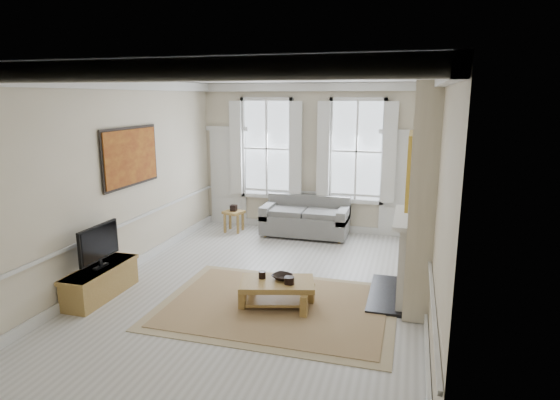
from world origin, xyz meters
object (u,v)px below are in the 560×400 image
(tv_stand, at_px, (101,282))
(coffee_table, at_px, (277,286))
(sofa, at_px, (306,219))
(side_table, at_px, (234,215))

(tv_stand, bearing_deg, coffee_table, 8.37)
(coffee_table, bearing_deg, tv_stand, 173.28)
(sofa, xyz_separation_m, coffee_table, (0.42, -3.78, -0.03))
(sofa, xyz_separation_m, side_table, (-1.69, -0.17, 0.02))
(sofa, bearing_deg, coffee_table, -83.63)
(sofa, height_order, side_table, sofa)
(side_table, xyz_separation_m, coffee_table, (2.11, -3.60, -0.05))
(coffee_table, relative_size, tv_stand, 0.89)
(sofa, distance_m, side_table, 1.69)
(coffee_table, xyz_separation_m, tv_stand, (-2.77, -0.41, -0.09))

